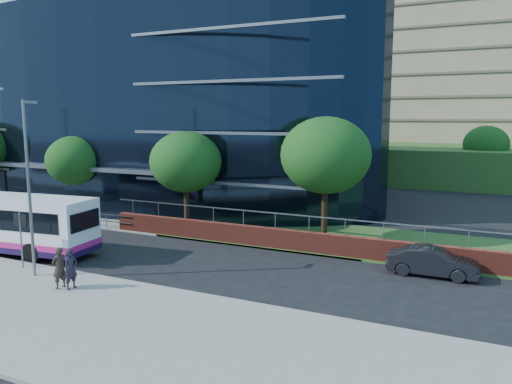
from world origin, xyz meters
The scene contains 14 objects.
far_forecourt centered at (-6.00, 11.00, 0.05)m, with size 50.00×8.00×0.10m, color gray.
grass_verge centered at (24.00, 11.00, 0.06)m, with size 36.00×8.00×0.12m, color #2D511E.
glass_office centered at (-4.00, 20.85, 8.00)m, with size 44.00×23.10×16.00m.
retaining_wall centered at (20.00, 7.30, 0.61)m, with size 34.00×0.40×2.11m.
guard_railings centered at (-8.00, 7.00, 0.82)m, with size 24.00×0.05×1.10m.
street_sign centered at (4.50, -1.59, 2.15)m, with size 0.85×0.09×2.80m.
tree_far_b centered at (-3.00, 9.50, 4.21)m, with size 4.29×4.29×6.05m.
tree_far_c centered at (7.00, 9.00, 4.54)m, with size 4.62×4.62×6.51m.
tree_far_d centered at (16.00, 10.00, 5.19)m, with size 5.28×5.28×7.44m.
tree_dist_e centered at (24.00, 40.00, 4.54)m, with size 4.62×4.62×6.51m.
streetlight_east centered at (6.00, -2.17, 4.44)m, with size 0.15×0.77×8.00m.
parked_car centered at (22.55, 6.13, 0.68)m, with size 1.43×4.11×1.35m, color black.
pedestrian centered at (8.95, -2.83, 1.02)m, with size 0.63×0.42×1.74m, color #231C2A.
pedestrian_b centered at (8.42, -2.97, 1.05)m, with size 0.66×0.43×1.80m, color #382D27.
Camera 1 is at (24.82, -17.84, 7.40)m, focal length 35.00 mm.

